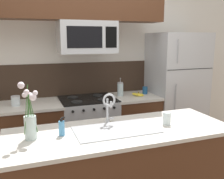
# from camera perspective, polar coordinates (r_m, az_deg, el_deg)

# --- Properties ---
(rear_partition) EXTENTS (5.20, 0.10, 2.60)m
(rear_partition) POSITION_cam_1_polar(r_m,az_deg,el_deg) (3.85, -2.74, 5.03)
(rear_partition) COLOR silver
(rear_partition) RESTS_ON ground
(splash_band) EXTENTS (3.47, 0.01, 0.48)m
(splash_band) POSITION_cam_1_polar(r_m,az_deg,el_deg) (3.74, -6.87, 2.45)
(splash_band) COLOR #332319
(splash_band) RESTS_ON rear_partition
(back_counter_left) EXTENTS (1.06, 0.65, 0.91)m
(back_counter_left) POSITION_cam_1_polar(r_m,az_deg,el_deg) (3.52, -19.92, -10.48)
(back_counter_left) COLOR #4C2B19
(back_counter_left) RESTS_ON ground
(back_counter_right) EXTENTS (0.68, 0.65, 0.91)m
(back_counter_right) POSITION_cam_1_polar(r_m,az_deg,el_deg) (3.84, 4.91, -7.98)
(back_counter_right) COLOR #4C2B19
(back_counter_right) RESTS_ON ground
(stove_range) EXTENTS (0.76, 0.64, 0.93)m
(stove_range) POSITION_cam_1_polar(r_m,az_deg,el_deg) (3.61, -5.43, -9.16)
(stove_range) COLOR #B7BABF
(stove_range) RESTS_ON ground
(microwave) EXTENTS (0.74, 0.40, 0.41)m
(microwave) POSITION_cam_1_polar(r_m,az_deg,el_deg) (3.36, -5.76, 11.78)
(microwave) COLOR #B7BABF
(refrigerator) EXTENTS (0.79, 0.74, 1.82)m
(refrigerator) POSITION_cam_1_polar(r_m,az_deg,el_deg) (4.08, 14.16, -0.50)
(refrigerator) COLOR #B7BABF
(refrigerator) RESTS_ON ground
(storage_jar_short) EXTENTS (0.11, 0.11, 0.12)m
(storage_jar_short) POSITION_cam_1_polar(r_m,az_deg,el_deg) (3.35, -21.16, -2.42)
(storage_jar_short) COLOR silver
(storage_jar_short) RESTS_ON back_counter_left
(banana_bunch) EXTENTS (0.19, 0.16, 0.08)m
(banana_bunch) POSITION_cam_1_polar(r_m,az_deg,el_deg) (3.67, 6.08, -1.17)
(banana_bunch) COLOR yellow
(banana_bunch) RESTS_ON back_counter_right
(french_press) EXTENTS (0.09, 0.09, 0.27)m
(french_press) POSITION_cam_1_polar(r_m,az_deg,el_deg) (3.67, 1.91, 0.11)
(french_press) COLOR silver
(french_press) RESTS_ON back_counter_right
(coffee_tin) EXTENTS (0.08, 0.08, 0.11)m
(coffee_tin) POSITION_cam_1_polar(r_m,az_deg,el_deg) (3.83, 7.56, -0.17)
(coffee_tin) COLOR #1E5184
(coffee_tin) RESTS_ON back_counter_right
(island_counter) EXTENTS (2.10, 0.78, 0.91)m
(island_counter) POSITION_cam_1_polar(r_m,az_deg,el_deg) (2.54, 2.08, -18.74)
(island_counter) COLOR #4C2B19
(island_counter) RESTS_ON ground
(kitchen_sink) EXTENTS (0.76, 0.41, 0.16)m
(kitchen_sink) POSITION_cam_1_polar(r_m,az_deg,el_deg) (2.35, 0.90, -10.82)
(kitchen_sink) COLOR #ADAFB5
(kitchen_sink) RESTS_ON island_counter
(sink_faucet) EXTENTS (0.14, 0.14, 0.31)m
(sink_faucet) POSITION_cam_1_polar(r_m,az_deg,el_deg) (2.45, -0.75, -3.32)
(sink_faucet) COLOR #B7BABF
(sink_faucet) RESTS_ON island_counter
(dish_soap_bottle) EXTENTS (0.06, 0.05, 0.16)m
(dish_soap_bottle) POSITION_cam_1_polar(r_m,az_deg,el_deg) (2.22, -11.43, -8.61)
(dish_soap_bottle) COLOR #4C93C6
(dish_soap_bottle) RESTS_ON island_counter
(drinking_glass) EXTENTS (0.08, 0.08, 0.12)m
(drinking_glass) POSITION_cam_1_polar(r_m,az_deg,el_deg) (2.51, 12.41, -6.49)
(drinking_glass) COLOR silver
(drinking_glass) RESTS_ON island_counter
(flower_vase) EXTENTS (0.15, 0.13, 0.50)m
(flower_vase) POSITION_cam_1_polar(r_m,az_deg,el_deg) (2.18, -18.21, -6.92)
(flower_vase) COLOR silver
(flower_vase) RESTS_ON island_counter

